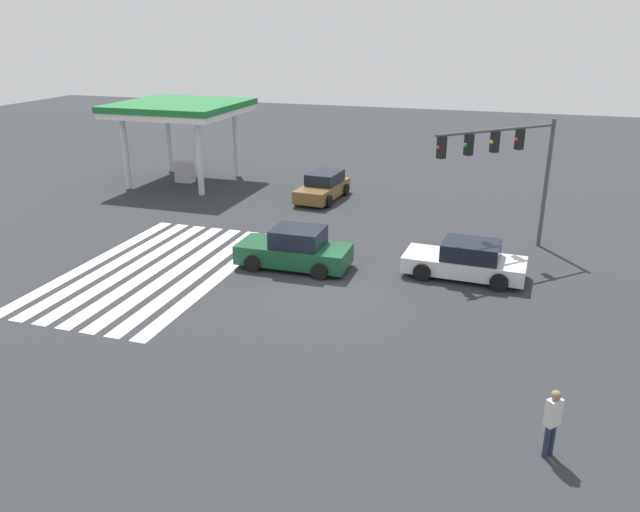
# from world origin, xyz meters

# --- Properties ---
(ground_plane) EXTENTS (108.62, 108.62, 0.00)m
(ground_plane) POSITION_xyz_m (0.00, 0.00, 0.00)
(ground_plane) COLOR #2B2D30
(crosswalk_markings) EXTENTS (11.31, 6.30, 0.01)m
(crosswalk_markings) POSITION_xyz_m (0.00, -7.11, 0.00)
(crosswalk_markings) COLOR silver
(crosswalk_markings) RESTS_ON ground_plane
(traffic_signal_mast) EXTENTS (4.48, 4.48, 5.67)m
(traffic_signal_mast) POSITION_xyz_m (-6.12, 6.12, 4.32)
(traffic_signal_mast) COLOR #47474C
(traffic_signal_mast) RESTS_ON ground_plane
(car_0) EXTENTS (2.21, 4.61, 1.69)m
(car_0) POSITION_xyz_m (-1.99, -1.72, 0.76)
(car_0) COLOR #144728
(car_0) RESTS_ON ground_plane
(car_1) EXTENTS (4.51, 2.32, 1.52)m
(car_1) POSITION_xyz_m (-12.47, -3.84, 0.72)
(car_1) COLOR brown
(car_1) RESTS_ON ground_plane
(car_2) EXTENTS (2.36, 4.78, 1.47)m
(car_2) POSITION_xyz_m (-3.07, 5.05, 0.68)
(car_2) COLOR silver
(car_2) RESTS_ON ground_plane
(gas_station_canopy) EXTENTS (7.20, 7.20, 4.96)m
(gas_station_canopy) POSITION_xyz_m (-13.69, -13.39, 4.37)
(gas_station_canopy) COLOR silver
(gas_station_canopy) RESTS_ON ground_plane
(pedestrian) EXTENTS (0.41, 0.41, 1.75)m
(pedestrian) POSITION_xyz_m (7.48, 7.97, 0.98)
(pedestrian) COLOR #232842
(pedestrian) RESTS_ON ground_plane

